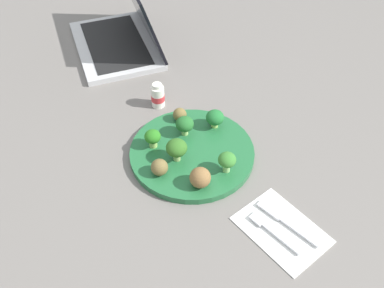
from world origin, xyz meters
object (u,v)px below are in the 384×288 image
Objects in this scene: broccoli_floret_back_left at (227,160)px; knife at (285,221)px; broccoli_floret_front_right at (185,124)px; broccoli_floret_back_right at (178,149)px; plate at (192,153)px; fork at (273,231)px; napkin at (282,230)px; broccoli_floret_mid_left at (153,137)px; meatball_front_left at (180,115)px; yogurt_bottle at (158,96)px; broccoli_floret_near_rim at (215,118)px; meatball_back_left at (200,178)px; laptop at (122,35)px; meatball_back_right at (159,167)px.

knife is at bearing -177.95° from broccoli_floret_back_left.
broccoli_floret_back_right is at bearing 130.80° from broccoli_floret_front_right.
plate reaches higher than fork.
napkin is 1.41× the size of fork.
broccoli_floret_mid_left is 0.82× the size of broccoli_floret_back_right.
yogurt_bottle is (0.09, -0.00, -0.00)m from meatball_front_left.
broccoli_floret_near_rim and meatball_back_left have the same top height.
napkin is (-0.29, 0.08, -0.04)m from broccoli_floret_near_rim.
yogurt_bottle is 0.18× the size of laptop.
broccoli_floret_near_rim reaches higher than plate.
broccoli_floret_back_right is at bearing 139.79° from meatball_front_left.
meatball_back_left is (-0.09, 0.05, 0.03)m from plate.
broccoli_floret_mid_left is 0.34m from napkin.
laptop is (0.73, -0.14, 0.03)m from fork.
meatball_back_right is 0.27m from fork.
broccoli_floret_front_right reaches higher than fork.
broccoli_floret_front_right is at bearing 155.02° from meatball_front_left.
broccoli_floret_back_right is 0.06m from meatball_back_right.
knife is at bearing 166.79° from broccoli_floret_near_rim.
broccoli_floret_near_rim is 0.30m from knife.
broccoli_floret_back_left is 1.10× the size of broccoli_floret_near_rim.
plate is 6.22× the size of broccoli_floret_near_rim.
yogurt_bottle is (0.45, -0.02, 0.02)m from knife.
meatball_back_right is (-0.06, 0.12, -0.01)m from broccoli_floret_front_right.
napkin is at bearing 175.15° from yogurt_bottle.
meatball_back_right is 0.28m from napkin.
broccoli_floret_front_right is (0.05, -0.02, 0.04)m from plate.
laptop is at bearing -24.51° from broccoli_floret_mid_left.
broccoli_floret_near_rim is at bearing -31.26° from broccoli_floret_back_left.
broccoli_floret_back_right is 0.13m from meatball_front_left.
napkin is 0.75m from laptop.
meatball_front_left is at bearing -40.21° from broccoli_floret_back_right.
laptop reaches higher than broccoli_floret_front_right.
fork is (-0.29, 0.10, -0.04)m from broccoli_floret_near_rim.
broccoli_floret_back_right is (-0.06, 0.06, 0.00)m from broccoli_floret_front_right.
yogurt_bottle is (0.46, -0.04, 0.03)m from napkin.
plate is 6.28× the size of meatball_back_left.
broccoli_floret_mid_left is 0.16m from yogurt_bottle.
broccoli_floret_mid_left is at bearing 12.93° from broccoli_floret_back_right.
fork reaches higher than napkin.
yogurt_bottle reaches higher than plate.
broccoli_floret_mid_left is 0.11m from meatball_front_left.
plate is at bearing 156.44° from meatball_front_left.
knife is at bearing 177.27° from yogurt_bottle.
broccoli_floret_mid_left reaches higher than fork.
fork is at bearing -161.39° from meatball_back_right.
knife is (-0.17, -0.07, -0.03)m from meatball_back_left.
meatball_front_left is at bearing -2.94° from knife.
meatball_back_left reaches higher than napkin.
broccoli_floret_back_left reaches higher than broccoli_floret_front_right.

